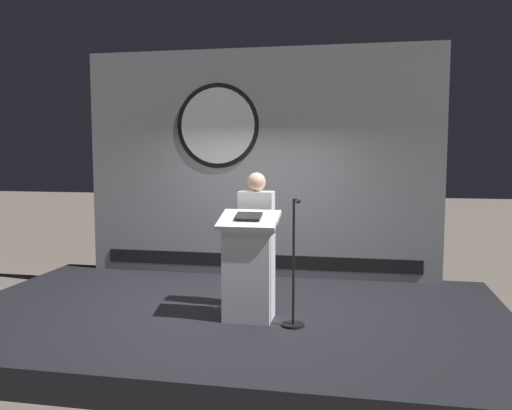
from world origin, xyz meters
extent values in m
plane|color=#6B6056|center=(0.00, 0.00, 0.00)|extent=(40.00, 40.00, 0.00)
cube|color=black|center=(0.00, 0.00, 0.15)|extent=(6.40, 4.00, 0.30)
cube|color=#9E9EA3|center=(0.00, 1.85, 1.96)|extent=(5.23, 0.10, 3.32)
cylinder|color=black|center=(-0.61, 1.80, 2.51)|extent=(1.24, 0.02, 1.24)
cylinder|color=white|center=(-0.61, 1.79, 2.51)|extent=(1.11, 0.02, 1.11)
cube|color=black|center=(0.00, 1.79, 0.52)|extent=(4.71, 0.02, 0.20)
cube|color=silver|center=(0.29, -0.27, 0.83)|extent=(0.52, 0.40, 1.07)
cube|color=silver|center=(0.29, -0.27, 1.40)|extent=(0.64, 0.50, 0.18)
cube|color=black|center=(0.29, -0.29, 1.44)|extent=(0.28, 0.20, 0.08)
cylinder|color=black|center=(0.28, 0.21, 0.69)|extent=(0.26, 0.26, 0.78)
cube|color=white|center=(0.28, 0.21, 1.38)|extent=(0.40, 0.24, 0.59)
sphere|color=tan|center=(0.28, 0.21, 1.78)|extent=(0.22, 0.22, 0.22)
cylinder|color=black|center=(0.80, -0.42, 0.31)|extent=(0.24, 0.24, 0.02)
cylinder|color=black|center=(0.80, -0.42, 0.98)|extent=(0.03, 0.03, 1.35)
cylinder|color=black|center=(0.80, -0.25, 1.60)|extent=(0.02, 0.35, 0.02)
sphere|color=#262626|center=(0.80, -0.08, 1.60)|extent=(0.07, 0.07, 0.07)
camera|label=1|loc=(1.49, -5.95, 2.14)|focal=37.94mm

